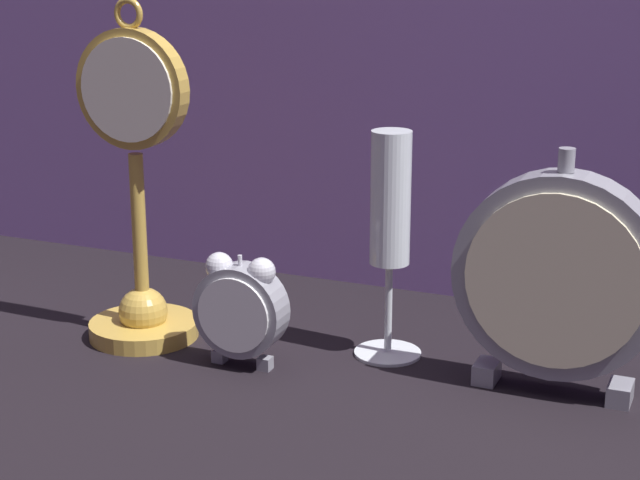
% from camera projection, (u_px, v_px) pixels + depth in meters
% --- Properties ---
extents(ground_plane, '(4.00, 4.00, 0.00)m').
position_uv_depth(ground_plane, '(284.00, 402.00, 0.92)').
color(ground_plane, black).
extents(fabric_backdrop_drape, '(1.28, 0.01, 0.57)m').
position_uv_depth(fabric_backdrop_drape, '(411.00, 30.00, 1.12)').
color(fabric_backdrop_drape, '#8460A8').
rests_on(fabric_backdrop_drape, ground_plane).
extents(pocket_watch_on_stand, '(0.11, 0.11, 0.33)m').
position_uv_depth(pocket_watch_on_stand, '(138.00, 216.00, 1.03)').
color(pocket_watch_on_stand, gold).
rests_on(pocket_watch_on_stand, ground_plane).
extents(alarm_clock_twin_bell, '(0.09, 0.03, 0.11)m').
position_uv_depth(alarm_clock_twin_bell, '(241.00, 306.00, 0.97)').
color(alarm_clock_twin_bell, gray).
rests_on(alarm_clock_twin_bell, ground_plane).
extents(mantel_clock_silver, '(0.18, 0.04, 0.22)m').
position_uv_depth(mantel_clock_silver, '(558.00, 277.00, 0.90)').
color(mantel_clock_silver, gray).
rests_on(mantel_clock_silver, ground_plane).
extents(champagne_flute, '(0.06, 0.06, 0.22)m').
position_uv_depth(champagne_flute, '(390.00, 220.00, 0.98)').
color(champagne_flute, silver).
rests_on(champagne_flute, ground_plane).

